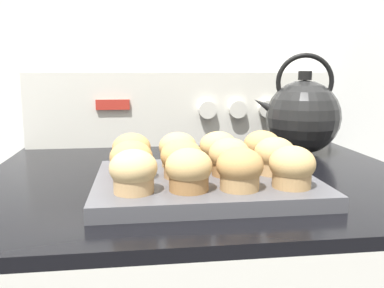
{
  "coord_description": "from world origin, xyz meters",
  "views": [
    {
      "loc": [
        -0.11,
        -0.38,
        1.1
      ],
      "look_at": [
        -0.03,
        0.21,
        0.99
      ],
      "focal_mm": 38.0,
      "sensor_mm": 36.0,
      "label": 1
    }
  ],
  "objects_px": {
    "muffin_r0_c0": "(133,172)",
    "muffin_r2_c1": "(178,150)",
    "muffin_r1_c0": "(131,161)",
    "muffin_r2_c3": "(262,148)",
    "muffin_r2_c0": "(132,151)",
    "muffin_r2_c2": "(218,149)",
    "muffin_pan": "(205,183)",
    "muffin_r1_c1": "(181,159)",
    "muffin_r1_c2": "(229,157)",
    "tea_kettle": "(302,116)",
    "muffin_r0_c2": "(240,169)",
    "muffin_r0_c1": "(189,170)",
    "muffin_r0_c3": "(292,167)",
    "muffin_r1_c3": "(275,156)"
  },
  "relations": [
    {
      "from": "muffin_r0_c0",
      "to": "muffin_r2_c1",
      "type": "bearing_deg",
      "value": 63.17
    },
    {
      "from": "muffin_r1_c0",
      "to": "muffin_r2_c3",
      "type": "bearing_deg",
      "value": 18.59
    },
    {
      "from": "muffin_r2_c0",
      "to": "muffin_r2_c2",
      "type": "xyz_separation_m",
      "value": [
        0.15,
        -0.0,
        0.0
      ]
    },
    {
      "from": "muffin_r1_c0",
      "to": "muffin_r0_c0",
      "type": "bearing_deg",
      "value": -86.68
    },
    {
      "from": "muffin_pan",
      "to": "muffin_r2_c2",
      "type": "distance_m",
      "value": 0.09
    },
    {
      "from": "muffin_r1_c1",
      "to": "muffin_r1_c2",
      "type": "xyz_separation_m",
      "value": [
        0.08,
        0.0,
        0.0
      ]
    },
    {
      "from": "muffin_r1_c2",
      "to": "tea_kettle",
      "type": "height_order",
      "value": "tea_kettle"
    },
    {
      "from": "muffin_r0_c2",
      "to": "muffin_r2_c2",
      "type": "bearing_deg",
      "value": 90.36
    },
    {
      "from": "muffin_r0_c2",
      "to": "muffin_r1_c1",
      "type": "relative_size",
      "value": 1.0
    },
    {
      "from": "muffin_r0_c1",
      "to": "tea_kettle",
      "type": "bearing_deg",
      "value": 47.96
    },
    {
      "from": "muffin_r2_c2",
      "to": "muffin_r0_c3",
      "type": "bearing_deg",
      "value": -62.68
    },
    {
      "from": "muffin_r1_c3",
      "to": "muffin_r2_c1",
      "type": "xyz_separation_m",
      "value": [
        -0.15,
        0.07,
        0.0
      ]
    },
    {
      "from": "muffin_r0_c2",
      "to": "muffin_r2_c1",
      "type": "bearing_deg",
      "value": 115.58
    },
    {
      "from": "muffin_r2_c2",
      "to": "muffin_r1_c1",
      "type": "bearing_deg",
      "value": -134.2
    },
    {
      "from": "muffin_r1_c0",
      "to": "muffin_r1_c3",
      "type": "bearing_deg",
      "value": 0.93
    },
    {
      "from": "muffin_r2_c1",
      "to": "muffin_r1_c0",
      "type": "bearing_deg",
      "value": -135.91
    },
    {
      "from": "muffin_r0_c3",
      "to": "muffin_r2_c1",
      "type": "height_order",
      "value": "same"
    },
    {
      "from": "muffin_r1_c0",
      "to": "tea_kettle",
      "type": "relative_size",
      "value": 0.29
    },
    {
      "from": "muffin_r1_c1",
      "to": "muffin_r1_c2",
      "type": "height_order",
      "value": "same"
    },
    {
      "from": "muffin_r0_c3",
      "to": "tea_kettle",
      "type": "distance_m",
      "value": 0.37
    },
    {
      "from": "muffin_pan",
      "to": "muffin_r0_c0",
      "type": "relative_size",
      "value": 5.19
    },
    {
      "from": "muffin_r0_c0",
      "to": "muffin_r1_c0",
      "type": "bearing_deg",
      "value": 93.32
    },
    {
      "from": "muffin_r0_c1",
      "to": "muffin_r2_c3",
      "type": "xyz_separation_m",
      "value": [
        0.15,
        0.15,
        0.0
      ]
    },
    {
      "from": "muffin_r1_c1",
      "to": "muffin_r2_c3",
      "type": "xyz_separation_m",
      "value": [
        0.15,
        0.08,
        0.0
      ]
    },
    {
      "from": "muffin_r1_c2",
      "to": "tea_kettle",
      "type": "bearing_deg",
      "value": 48.67
    },
    {
      "from": "muffin_r0_c0",
      "to": "muffin_r0_c2",
      "type": "height_order",
      "value": "same"
    },
    {
      "from": "muffin_r0_c0",
      "to": "muffin_pan",
      "type": "bearing_deg",
      "value": 33.41
    },
    {
      "from": "muffin_r0_c3",
      "to": "muffin_r1_c2",
      "type": "relative_size",
      "value": 1.0
    },
    {
      "from": "muffin_r1_c2",
      "to": "muffin_r1_c3",
      "type": "xyz_separation_m",
      "value": [
        0.07,
        -0.0,
        0.0
      ]
    },
    {
      "from": "muffin_pan",
      "to": "muffin_r1_c3",
      "type": "distance_m",
      "value": 0.12
    },
    {
      "from": "muffin_r1_c2",
      "to": "muffin_r1_c0",
      "type": "bearing_deg",
      "value": -178.54
    },
    {
      "from": "muffin_r1_c0",
      "to": "muffin_r2_c1",
      "type": "distance_m",
      "value": 0.11
    },
    {
      "from": "muffin_r0_c2",
      "to": "muffin_r1_c0",
      "type": "relative_size",
      "value": 1.0
    },
    {
      "from": "muffin_r1_c1",
      "to": "muffin_r1_c3",
      "type": "distance_m",
      "value": 0.15
    },
    {
      "from": "muffin_r0_c1",
      "to": "muffin_r1_c0",
      "type": "xyz_separation_m",
      "value": [
        -0.08,
        0.07,
        0.0
      ]
    },
    {
      "from": "muffin_r0_c2",
      "to": "muffin_r1_c0",
      "type": "height_order",
      "value": "same"
    },
    {
      "from": "muffin_r0_c3",
      "to": "muffin_r2_c0",
      "type": "relative_size",
      "value": 1.0
    },
    {
      "from": "muffin_r2_c1",
      "to": "muffin_r2_c2",
      "type": "distance_m",
      "value": 0.07
    },
    {
      "from": "muffin_pan",
      "to": "muffin_r1_c2",
      "type": "bearing_deg",
      "value": 3.13
    },
    {
      "from": "muffin_r2_c0",
      "to": "muffin_r2_c2",
      "type": "relative_size",
      "value": 1.0
    },
    {
      "from": "muffin_r1_c2",
      "to": "muffin_r0_c3",
      "type": "bearing_deg",
      "value": -46.48
    },
    {
      "from": "muffin_pan",
      "to": "muffin_r1_c2",
      "type": "relative_size",
      "value": 5.19
    },
    {
      "from": "muffin_pan",
      "to": "muffin_r1_c0",
      "type": "xyz_separation_m",
      "value": [
        -0.11,
        -0.0,
        0.04
      ]
    },
    {
      "from": "muffin_r0_c2",
      "to": "muffin_r1_c1",
      "type": "distance_m",
      "value": 0.11
    },
    {
      "from": "muffin_pan",
      "to": "tea_kettle",
      "type": "distance_m",
      "value": 0.38
    },
    {
      "from": "muffin_pan",
      "to": "muffin_r0_c3",
      "type": "relative_size",
      "value": 5.19
    },
    {
      "from": "muffin_r0_c1",
      "to": "muffin_r1_c3",
      "type": "distance_m",
      "value": 0.17
    },
    {
      "from": "muffin_r1_c1",
      "to": "tea_kettle",
      "type": "bearing_deg",
      "value": 40.59
    },
    {
      "from": "muffin_r1_c0",
      "to": "muffin_r1_c3",
      "type": "relative_size",
      "value": 1.0
    },
    {
      "from": "muffin_r2_c0",
      "to": "muffin_r2_c1",
      "type": "height_order",
      "value": "same"
    }
  ]
}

